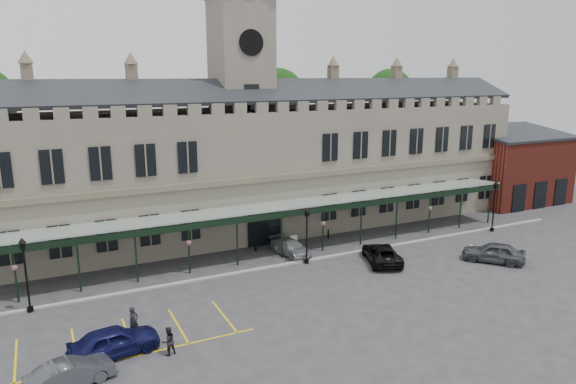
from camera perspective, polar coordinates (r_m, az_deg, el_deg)
name	(u,v)px	position (r m, az deg, el deg)	size (l,w,h in m)	color
ground	(324,289)	(38.18, 4.02, -10.65)	(140.00, 140.00, 0.00)	#2E2E31
station_building	(243,167)	(50.17, -4.97, 2.80)	(60.00, 10.36, 17.30)	#635D52
clock_tower	(242,98)	(49.52, -5.16, 10.40)	(5.60, 5.60, 24.80)	#635D52
canopy	(280,230)	(43.56, -0.85, -4.23)	(50.00, 4.10, 4.30)	#8C9E93
brick_annex	(514,168)	(68.24, 23.80, 2.47)	(12.40, 8.36, 9.23)	maroon
kerb	(291,263)	(42.65, 0.30, -7.94)	(60.00, 0.40, 0.12)	gray
parking_markings	(130,340)	(32.73, -17.15, -15.47)	(16.00, 6.00, 0.01)	gold
tree_behind_mid	(278,96)	(60.94, -1.08, 10.64)	(6.00, 6.00, 16.00)	#332314
tree_behind_right	(390,94)	(69.21, 11.24, 10.67)	(6.00, 6.00, 16.00)	#332314
lamp_post_left	(25,268)	(37.55, -27.16, -7.56)	(0.48, 0.48, 5.11)	black
lamp_post_mid	(307,231)	(41.95, 2.10, -4.30)	(0.45, 0.45, 4.77)	black
lamp_post_right	(494,202)	(54.42, 21.96, -0.99)	(0.48, 0.48, 5.12)	black
traffic_cone	(471,247)	(48.44, 19.64, -5.76)	(0.45, 0.45, 0.72)	#E44107
sign_board	(294,241)	(46.45, 0.65, -5.52)	(0.67, 0.09, 1.14)	black
bollard_left	(255,246)	(45.58, -3.64, -6.04)	(0.16, 0.16, 0.91)	black
bollard_right	(328,234)	(49.00, 4.50, -4.70)	(0.16, 0.16, 0.88)	black
car_left_a	(114,341)	(31.11, -18.74, -15.42)	(1.98, 4.92, 1.68)	#0E103D
car_left_b	(71,374)	(29.21, -23.00, -18.08)	(1.49, 4.26, 1.40)	#3C3E44
car_taxi	(291,248)	(44.56, 0.30, -6.19)	(1.84, 4.51, 1.31)	gray
car_van	(382,254)	(43.54, 10.37, -6.75)	(2.47, 5.35, 1.49)	black
car_right_a	(494,252)	(46.16, 21.88, -6.23)	(1.98, 4.93, 1.68)	#3C3E44
person_a	(134,322)	(32.69, -16.78, -13.65)	(0.68, 0.45, 1.87)	black
person_b	(168,341)	(30.35, -13.16, -15.83)	(0.80, 0.62, 1.65)	black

